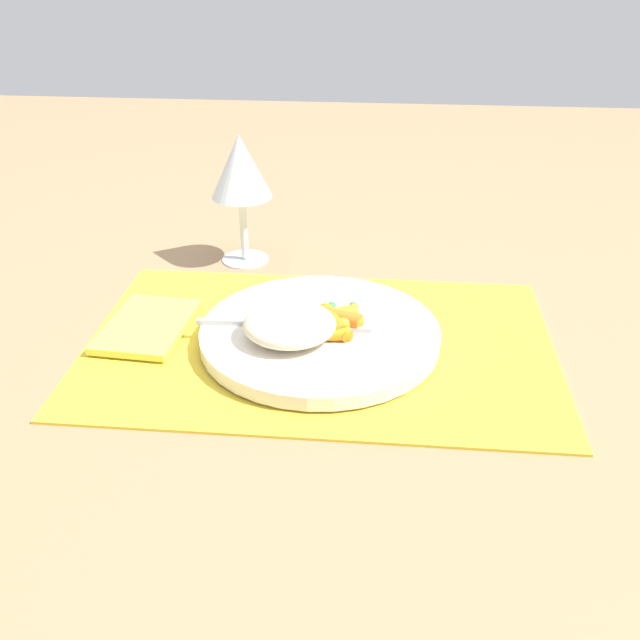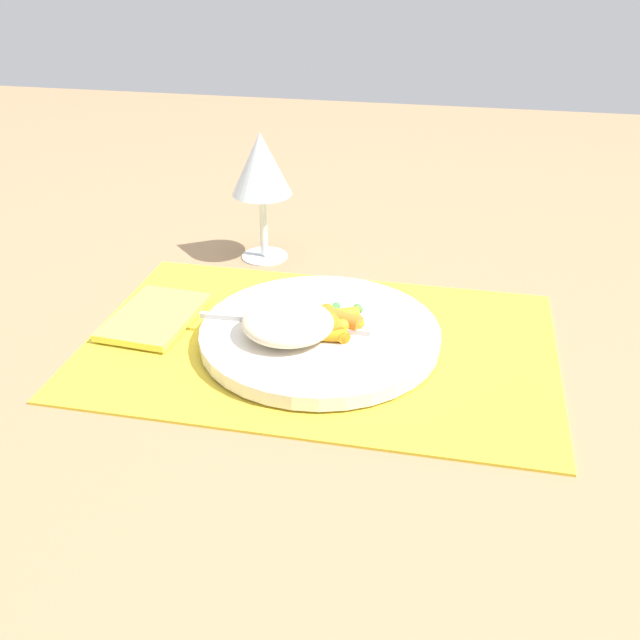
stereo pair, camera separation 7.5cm
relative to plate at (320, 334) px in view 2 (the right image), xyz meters
name	(u,v)px [view 2 (the right image)]	position (x,y,z in m)	size (l,w,h in m)	color
ground_plane	(320,345)	(0.00, 0.00, -0.01)	(2.40, 2.40, 0.00)	#997551
placemat	(320,343)	(0.00, 0.00, -0.01)	(0.51, 0.33, 0.01)	gold
plate	(320,334)	(0.00, 0.00, 0.00)	(0.26, 0.26, 0.02)	silver
rice_mound	(288,323)	(-0.03, -0.02, 0.02)	(0.10, 0.09, 0.03)	beige
carrot_portion	(337,323)	(0.02, 0.00, 0.02)	(0.06, 0.07, 0.02)	orange
pea_scatter	(339,318)	(0.02, 0.02, 0.01)	(0.05, 0.08, 0.01)	#589C3B
fork	(302,324)	(-0.02, 0.00, 0.01)	(0.19, 0.02, 0.01)	#B9B9B9
wine_glass	(261,168)	(-0.12, 0.21, 0.11)	(0.08, 0.08, 0.17)	silver
napkin	(155,316)	(-0.20, 0.01, 0.00)	(0.09, 0.13, 0.01)	#EAE54C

